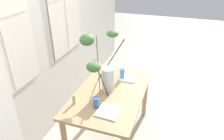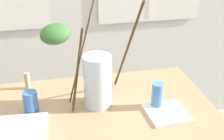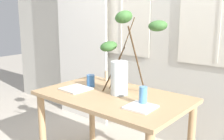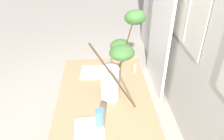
{
  "view_description": "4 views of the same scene",
  "coord_description": "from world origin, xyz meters",
  "px_view_note": "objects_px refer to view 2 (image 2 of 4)",
  "views": [
    {
      "loc": [
        -2.05,
        -0.7,
        2.23
      ],
      "look_at": [
        0.05,
        -0.0,
        1.04
      ],
      "focal_mm": 34.02,
      "sensor_mm": 36.0,
      "label": 1
    },
    {
      "loc": [
        -0.2,
        -1.41,
        1.72
      ],
      "look_at": [
        0.1,
        0.01,
        0.99
      ],
      "focal_mm": 50.13,
      "sensor_mm": 36.0,
      "label": 2
    },
    {
      "loc": [
        1.45,
        -1.75,
        1.49
      ],
      "look_at": [
        -0.05,
        0.04,
        0.97
      ],
      "focal_mm": 43.21,
      "sensor_mm": 36.0,
      "label": 3
    },
    {
      "loc": [
        1.51,
        -0.03,
        1.97
      ],
      "look_at": [
        -0.02,
        0.07,
        1.01
      ],
      "focal_mm": 35.45,
      "sensor_mm": 36.0,
      "label": 4
    }
  ],
  "objects_px": {
    "drinking_glass_blue_right": "(157,95)",
    "vase_with_branches": "(93,46)",
    "drinking_glass_blue_left": "(31,102)",
    "plate_square_left": "(22,129)",
    "dining_table": "(94,127)",
    "plate_square_right": "(167,113)",
    "pillar_candle": "(27,81)"
  },
  "relations": [
    {
      "from": "dining_table",
      "to": "drinking_glass_blue_right",
      "type": "bearing_deg",
      "value": -7.36
    },
    {
      "from": "drinking_glass_blue_right",
      "to": "plate_square_right",
      "type": "xyz_separation_m",
      "value": [
        0.03,
        -0.08,
        -0.07
      ]
    },
    {
      "from": "drinking_glass_blue_right",
      "to": "plate_square_left",
      "type": "bearing_deg",
      "value": -175.35
    },
    {
      "from": "vase_with_branches",
      "to": "drinking_glass_blue_right",
      "type": "bearing_deg",
      "value": -24.85
    },
    {
      "from": "plate_square_left",
      "to": "pillar_candle",
      "type": "relative_size",
      "value": 2.03
    },
    {
      "from": "pillar_candle",
      "to": "plate_square_left",
      "type": "bearing_deg",
      "value": -92.45
    },
    {
      "from": "plate_square_left",
      "to": "drinking_glass_blue_right",
      "type": "bearing_deg",
      "value": 4.65
    },
    {
      "from": "drinking_glass_blue_right",
      "to": "vase_with_branches",
      "type": "bearing_deg",
      "value": 155.15
    },
    {
      "from": "dining_table",
      "to": "pillar_candle",
      "type": "bearing_deg",
      "value": 138.46
    },
    {
      "from": "drinking_glass_blue_left",
      "to": "plate_square_right",
      "type": "xyz_separation_m",
      "value": [
        0.7,
        -0.18,
        -0.05
      ]
    },
    {
      "from": "vase_with_branches",
      "to": "plate_square_left",
      "type": "distance_m",
      "value": 0.55
    },
    {
      "from": "drinking_glass_blue_left",
      "to": "plate_square_right",
      "type": "distance_m",
      "value": 0.73
    },
    {
      "from": "plate_square_right",
      "to": "pillar_candle",
      "type": "bearing_deg",
      "value": 149.07
    },
    {
      "from": "drinking_glass_blue_left",
      "to": "plate_square_left",
      "type": "relative_size",
      "value": 0.5
    },
    {
      "from": "dining_table",
      "to": "drinking_glass_blue_left",
      "type": "bearing_deg",
      "value": 170.41
    },
    {
      "from": "dining_table",
      "to": "plate_square_left",
      "type": "relative_size",
      "value": 5.5
    },
    {
      "from": "dining_table",
      "to": "plate_square_left",
      "type": "xyz_separation_m",
      "value": [
        -0.37,
        -0.1,
        0.12
      ]
    },
    {
      "from": "drinking_glass_blue_left",
      "to": "plate_square_right",
      "type": "relative_size",
      "value": 0.56
    },
    {
      "from": "plate_square_right",
      "to": "drinking_glass_blue_right",
      "type": "bearing_deg",
      "value": 111.17
    },
    {
      "from": "drinking_glass_blue_left",
      "to": "plate_square_left",
      "type": "bearing_deg",
      "value": -105.22
    },
    {
      "from": "drinking_glass_blue_left",
      "to": "drinking_glass_blue_right",
      "type": "relative_size",
      "value": 0.81
    },
    {
      "from": "dining_table",
      "to": "vase_with_branches",
      "type": "bearing_deg",
      "value": 78.08
    },
    {
      "from": "vase_with_branches",
      "to": "drinking_glass_blue_right",
      "type": "distance_m",
      "value": 0.44
    },
    {
      "from": "vase_with_branches",
      "to": "plate_square_left",
      "type": "relative_size",
      "value": 3.15
    },
    {
      "from": "dining_table",
      "to": "drinking_glass_blue_left",
      "type": "distance_m",
      "value": 0.38
    },
    {
      "from": "dining_table",
      "to": "plate_square_right",
      "type": "height_order",
      "value": "plate_square_right"
    },
    {
      "from": "plate_square_right",
      "to": "dining_table",
      "type": "bearing_deg",
      "value": 161.93
    },
    {
      "from": "drinking_glass_blue_right",
      "to": "pillar_candle",
      "type": "relative_size",
      "value": 1.24
    },
    {
      "from": "drinking_glass_blue_left",
      "to": "plate_square_left",
      "type": "distance_m",
      "value": 0.17
    },
    {
      "from": "drinking_glass_blue_right",
      "to": "plate_square_left",
      "type": "relative_size",
      "value": 0.61
    },
    {
      "from": "vase_with_branches",
      "to": "pillar_candle",
      "type": "height_order",
      "value": "vase_with_branches"
    },
    {
      "from": "drinking_glass_blue_left",
      "to": "pillar_candle",
      "type": "distance_m",
      "value": 0.26
    }
  ]
}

